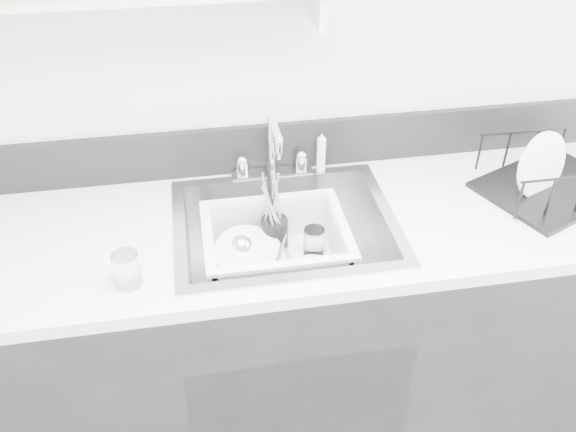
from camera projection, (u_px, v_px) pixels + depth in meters
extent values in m
cube|color=silver|center=(268.00, 57.00, 1.77)|extent=(3.50, 0.02, 2.60)
cube|color=black|center=(285.00, 336.00, 2.05)|extent=(3.20, 0.62, 0.88)
cube|color=white|center=(285.00, 228.00, 1.77)|extent=(3.20, 0.62, 0.04)
cube|color=black|center=(270.00, 147.00, 1.95)|extent=(3.20, 0.02, 0.16)
cube|color=silver|center=(272.00, 173.00, 1.96)|extent=(0.26, 0.06, 0.02)
cylinder|color=silver|center=(242.00, 169.00, 1.93)|extent=(0.04, 0.04, 0.05)
cylinder|color=silver|center=(301.00, 164.00, 1.96)|extent=(0.04, 0.04, 0.05)
cylinder|color=silver|center=(271.00, 146.00, 1.90)|extent=(0.02, 0.02, 0.20)
cylinder|color=silver|center=(275.00, 127.00, 1.78)|extent=(0.02, 0.15, 0.02)
cylinder|color=white|center=(321.00, 152.00, 1.94)|extent=(0.03, 0.03, 0.14)
cube|color=silver|center=(318.00, 7.00, 1.64)|extent=(0.02, 0.14, 0.10)
cylinder|color=white|center=(254.00, 268.00, 1.82)|extent=(0.23, 0.23, 0.01)
cylinder|color=white|center=(255.00, 263.00, 1.82)|extent=(0.22, 0.22, 0.01)
cylinder|color=white|center=(250.00, 256.00, 1.79)|extent=(0.26, 0.25, 0.09)
cylinder|color=black|center=(274.00, 234.00, 1.88)|extent=(0.08, 0.08, 0.10)
cylinder|color=silver|center=(270.00, 207.00, 1.83)|extent=(0.01, 0.05, 0.21)
cylinder|color=silver|center=(279.00, 213.00, 1.83)|extent=(0.02, 0.04, 0.19)
cylinder|color=black|center=(270.00, 203.00, 1.82)|extent=(0.01, 0.06, 0.23)
cylinder|color=white|center=(314.00, 242.00, 1.86)|extent=(0.08, 0.08, 0.09)
cylinder|color=white|center=(127.00, 270.00, 1.53)|extent=(0.09, 0.09, 0.09)
imported|color=white|center=(313.00, 272.00, 1.79)|extent=(0.14, 0.14, 0.04)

